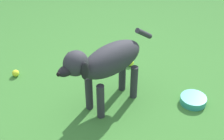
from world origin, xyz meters
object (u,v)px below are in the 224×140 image
(dog, at_px, (107,63))
(water_bowl, at_px, (193,100))
(tennis_ball_1, at_px, (16,73))
(tennis_ball_3, at_px, (130,63))

(dog, distance_m, water_bowl, 0.83)
(tennis_ball_1, xyz_separation_m, water_bowl, (-1.60, -0.35, -0.00))
(tennis_ball_1, bearing_deg, dog, -179.54)
(dog, xyz_separation_m, tennis_ball_1, (0.96, 0.01, -0.39))
(tennis_ball_1, distance_m, tennis_ball_3, 1.11)
(tennis_ball_1, distance_m, water_bowl, 1.64)
(tennis_ball_1, height_order, water_bowl, tennis_ball_1)
(tennis_ball_1, relative_size, tennis_ball_3, 1.00)
(tennis_ball_3, height_order, water_bowl, tennis_ball_3)
(dog, bearing_deg, water_bowl, 139.60)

